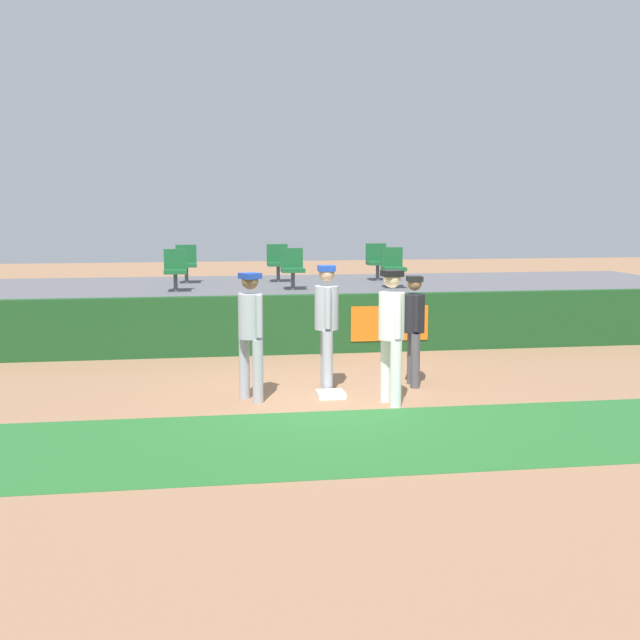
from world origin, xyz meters
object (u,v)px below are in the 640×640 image
Objects in this scene: first_base at (331,394)px; seat_front_right at (393,265)px; seat_front_left at (175,268)px; seat_back_left at (186,262)px; player_umpire at (414,323)px; seat_back_right at (377,260)px; seat_front_center at (292,266)px; player_coach_visitor at (327,318)px; seat_back_center at (278,261)px; player_fielder_home at (391,327)px; player_runner_visitor at (251,327)px.

seat_front_right reaches higher than first_base.
seat_back_left is (0.21, 1.80, 0.00)m from seat_front_left.
seat_back_right reaches higher than player_umpire.
seat_back_left is at bearing 83.27° from seat_front_left.
seat_front_center is (2.14, -1.80, 0.00)m from seat_back_left.
seat_front_left reaches higher than player_coach_visitor.
seat_front_center is at bearing -176.45° from player_coach_visitor.
seat_front_right is (0.79, 4.52, 0.56)m from player_umpire.
seat_back_center is (-0.03, 6.87, 1.51)m from first_base.
player_fielder_home is 5.69m from seat_front_center.
seat_front_left is 4.88m from seat_back_right.
first_base is 0.48× the size of seat_back_right.
first_base is 7.03m from seat_back_center.
player_umpire is 2.03× the size of seat_front_right.
player_coach_visitor is 6.40m from seat_back_center.
seat_back_right is 2.29m from seat_back_center.
player_coach_visitor is at bearing -63.45° from seat_front_left.
seat_front_left is 1.00× the size of seat_back_center.
seat_front_center is (-1.31, 4.52, 0.56)m from player_umpire.
seat_front_right is at bearing 0.00° from seat_front_left.
seat_back_right is at bearing 122.16° from player_runner_visitor.
seat_front_left is 2.88m from seat_back_center.
seat_back_center is (-0.04, 6.39, 0.45)m from player_coach_visitor.
seat_front_right is (4.46, 0.00, 0.00)m from seat_front_left.
seat_back_left and seat_front_right have the same top height.
player_coach_visitor is 6.73m from seat_back_left.
seat_back_left is (-2.08, 6.39, 0.45)m from player_coach_visitor.
seat_front_center reaches higher than player_coach_visitor.
seat_front_right reaches higher than player_fielder_home.
player_runner_visitor is 2.18× the size of seat_back_right.
player_fielder_home is 2.25× the size of seat_front_right.
player_runner_visitor is 5.27m from seat_front_center.
first_base is 0.48× the size of seat_front_left.
seat_back_center and seat_front_right have the same top height.
player_fielder_home is at bearing 39.72° from player_coach_visitor.
player_coach_visitor is (-0.74, 1.04, 0.00)m from player_fielder_home.
seat_back_center is (-0.79, 7.43, 0.45)m from player_fielder_home.
player_umpire is at bearing 140.47° from player_fielder_home.
seat_back_center is at bearing 38.68° from seat_front_left.
player_coach_visitor reaches higher than player_fielder_home.
seat_front_right is at bearing -92.44° from seat_back_right.
seat_front_left is (-1.11, 5.10, 0.48)m from player_runner_visitor.
first_base is at bearing -113.30° from seat_front_right.
seat_front_right is (1.43, 5.63, 0.45)m from player_fielder_home.
player_fielder_home is 2.25× the size of seat_back_right.
seat_back_center reaches higher than first_base.
seat_back_left is (-3.46, 6.32, 0.56)m from player_umpire.
seat_front_right is (-0.08, -1.80, -0.00)m from seat_back_right.
seat_back_right is (3.42, 6.90, 0.48)m from player_runner_visitor.
player_fielder_home is (0.76, -0.56, 1.05)m from first_base.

